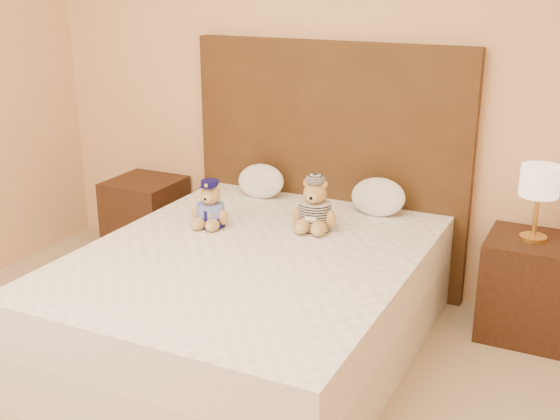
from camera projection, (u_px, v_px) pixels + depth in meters
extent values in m
cube|color=#E4B07C|center=(333.00, 66.00, 4.15)|extent=(4.00, 0.04, 2.70)
cube|color=white|center=(252.00, 323.00, 3.64)|extent=(1.60, 2.00, 0.30)
cube|color=white|center=(251.00, 274.00, 3.56)|extent=(1.60, 2.00, 0.25)
cube|color=#493115|center=(328.00, 166.00, 4.31)|extent=(1.75, 0.08, 1.50)
cube|color=#3A1E12|center=(146.00, 219.00, 4.80)|extent=(0.45, 0.45, 0.55)
cube|color=#3A1E12|center=(527.00, 287.00, 3.76)|extent=(0.45, 0.45, 0.55)
cylinder|color=gold|center=(533.00, 237.00, 3.67)|extent=(0.14, 0.14, 0.02)
cylinder|color=gold|center=(536.00, 214.00, 3.63)|extent=(0.02, 0.02, 0.26)
cylinder|color=beige|center=(540.00, 181.00, 3.57)|extent=(0.20, 0.20, 0.16)
ellipsoid|color=white|center=(261.00, 180.00, 4.34)|extent=(0.31, 0.20, 0.22)
ellipsoid|color=white|center=(378.00, 195.00, 4.02)|extent=(0.32, 0.21, 0.23)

